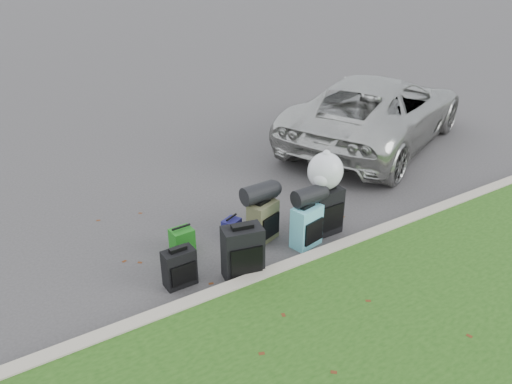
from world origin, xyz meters
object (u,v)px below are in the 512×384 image
suitcase_small_black (179,268)px  tote_navy (232,228)px  suitcase_large_black_left (243,253)px  suitcase_olive (263,221)px  suitcase_teal (306,226)px  suv (377,110)px  suitcase_large_black_right (325,211)px  tote_green (182,240)px

suitcase_small_black → tote_navy: 1.25m
suitcase_small_black → suitcase_large_black_left: 0.77m
suitcase_small_black → suitcase_large_black_left: (0.71, -0.27, 0.11)m
suitcase_olive → suitcase_teal: size_ratio=0.97×
suitcase_olive → suitcase_teal: suitcase_teal is taller
suv → suitcase_large_black_right: bearing=101.9°
suitcase_large_black_right → suitcase_olive: bearing=159.5°
suitcase_small_black → suitcase_teal: suitcase_teal is taller
suitcase_olive → suitcase_large_black_right: 0.89m
suitcase_teal → suitcase_olive: bearing=121.0°
suitcase_small_black → suitcase_teal: 1.81m
suitcase_olive → tote_green: bearing=144.8°
suv → tote_navy: suv is taller
suitcase_large_black_right → suitcase_teal: bearing=-163.5°
suitcase_large_black_left → tote_navy: bearing=81.2°
suitcase_small_black → suitcase_olive: (1.40, 0.33, 0.04)m
suitcase_large_black_left → suitcase_large_black_right: size_ratio=1.02×
suitcase_large_black_left → tote_green: size_ratio=2.11×
suitcase_teal → tote_navy: size_ratio=2.24×
tote_navy → suitcase_olive: bearing=-66.9°
tote_navy → suitcase_large_black_left: bearing=-136.1°
suitcase_olive → tote_navy: size_ratio=2.18×
suv → suitcase_small_black: 5.85m
suitcase_small_black → tote_green: size_ratio=1.46×
suitcase_teal → tote_navy: 1.05m
tote_navy → tote_green: bearing=154.0°
suitcase_large_black_right → suitcase_large_black_left: bearing=-169.1°
suitcase_small_black → suitcase_large_black_right: size_ratio=0.70×
suv → tote_green: 5.32m
suv → suitcase_teal: (-3.58, -2.36, -0.40)m
suv → tote_navy: size_ratio=19.29×
suv → suitcase_olive: size_ratio=8.86×
suitcase_large_black_right → tote_navy: size_ratio=2.60×
tote_navy → suv: bearing=-3.8°
suv → tote_green: bearing=84.1°
suitcase_large_black_left → suitcase_large_black_right: suitcase_large_black_left is taller
suitcase_large_black_left → tote_green: (-0.38, 0.92, -0.18)m
suv → tote_green: suv is taller
suitcase_large_black_left → suitcase_teal: suitcase_large_black_left is taller
suv → suitcase_large_black_left: size_ratio=7.26×
suitcase_olive → suitcase_teal: 0.60m
suitcase_large_black_left → suitcase_olive: suitcase_large_black_left is taller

